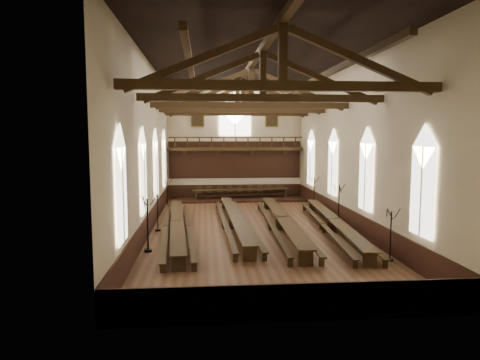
% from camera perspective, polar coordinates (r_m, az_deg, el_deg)
% --- Properties ---
extents(ground, '(26.00, 26.00, 0.00)m').
position_cam_1_polar(ground, '(26.04, 1.45, -6.53)').
color(ground, brown).
rests_on(ground, ground).
extents(room_walls, '(26.00, 26.00, 26.00)m').
position_cam_1_polar(room_walls, '(25.43, 1.48, 7.82)').
color(room_walls, beige).
rests_on(room_walls, ground).
extents(wainscot_band, '(12.00, 26.00, 1.20)m').
position_cam_1_polar(wainscot_band, '(25.92, 1.45, -5.24)').
color(wainscot_band, '#34190F').
rests_on(wainscot_band, ground).
extents(side_windows, '(11.85, 19.80, 4.50)m').
position_cam_1_polar(side_windows, '(25.49, 1.47, 1.70)').
color(side_windows, white).
rests_on(side_windows, room_walls).
extents(end_window, '(2.80, 0.12, 3.80)m').
position_cam_1_polar(end_window, '(38.30, -0.67, 8.36)').
color(end_window, white).
rests_on(end_window, room_walls).
extents(minstrels_gallery, '(11.80, 1.24, 3.70)m').
position_cam_1_polar(minstrels_gallery, '(38.07, -0.64, 3.38)').
color(minstrels_gallery, '#3A2712').
rests_on(minstrels_gallery, room_walls).
extents(portraits, '(7.75, 0.09, 1.45)m').
position_cam_1_polar(portraits, '(38.29, -0.67, 8.18)').
color(portraits, brown).
rests_on(portraits, room_walls).
extents(roof_trusses, '(11.70, 25.70, 2.80)m').
position_cam_1_polar(roof_trusses, '(25.55, 1.50, 11.76)').
color(roof_trusses, '#3A2712').
rests_on(roof_trusses, room_walls).
extents(refectory_row_a, '(2.07, 14.79, 0.78)m').
position_cam_1_polar(refectory_row_a, '(24.96, -8.43, -5.81)').
color(refectory_row_a, '#3A2712').
rests_on(refectory_row_a, ground).
extents(refectory_row_b, '(1.78, 14.85, 0.79)m').
position_cam_1_polar(refectory_row_b, '(26.24, -0.71, -5.14)').
color(refectory_row_b, '#3A2712').
rests_on(refectory_row_b, ground).
extents(refectory_row_c, '(1.97, 15.15, 0.82)m').
position_cam_1_polar(refectory_row_c, '(25.80, 5.64, -5.32)').
color(refectory_row_c, '#3A2712').
rests_on(refectory_row_c, ground).
extents(refectory_row_d, '(2.17, 14.75, 0.78)m').
position_cam_1_polar(refectory_row_d, '(25.87, 12.45, -5.48)').
color(refectory_row_d, '#3A2712').
rests_on(refectory_row_d, ground).
extents(dais, '(11.40, 2.91, 0.19)m').
position_cam_1_polar(dais, '(37.23, 0.15, -2.57)').
color(dais, '#34190F').
rests_on(dais, ground).
extents(high_table, '(8.49, 1.76, 0.79)m').
position_cam_1_polar(high_table, '(37.12, 0.15, -1.40)').
color(high_table, '#3A2712').
rests_on(high_table, dais).
extents(high_chairs, '(7.69, 0.50, 1.01)m').
position_cam_1_polar(high_chairs, '(37.94, 0.04, -1.42)').
color(high_chairs, '#3A2712').
rests_on(high_chairs, dais).
extents(candelabrum_left_near, '(0.79, 0.84, 2.76)m').
position_cam_1_polar(candelabrum_left_near, '(21.41, -12.19, -7.14)').
color(candelabrum_left_near, black).
rests_on(candelabrum_left_near, ground).
extents(candelabrum_left_mid, '(0.66, 0.71, 2.34)m').
position_cam_1_polar(candelabrum_left_mid, '(25.84, -10.91, -5.13)').
color(candelabrum_left_mid, black).
rests_on(candelabrum_left_mid, ground).
extents(candelabrum_left_far, '(0.66, 0.74, 2.42)m').
position_cam_1_polar(candelabrum_left_far, '(32.42, -9.68, -2.80)').
color(candelabrum_left_far, black).
rests_on(candelabrum_left_far, ground).
extents(candelabrum_right_near, '(0.67, 0.73, 2.39)m').
position_cam_1_polar(candelabrum_right_near, '(20.63, 19.40, -8.16)').
color(candelabrum_right_near, black).
rests_on(candelabrum_right_near, ground).
extents(candelabrum_right_mid, '(0.80, 0.75, 2.65)m').
position_cam_1_polar(candelabrum_right_mid, '(27.40, 13.01, -4.34)').
color(candelabrum_right_mid, black).
rests_on(candelabrum_right_mid, ground).
extents(candelabrum_right_far, '(0.75, 0.76, 2.54)m').
position_cam_1_polar(candelabrum_right_far, '(33.07, 9.83, -2.57)').
color(candelabrum_right_far, black).
rests_on(candelabrum_right_far, ground).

